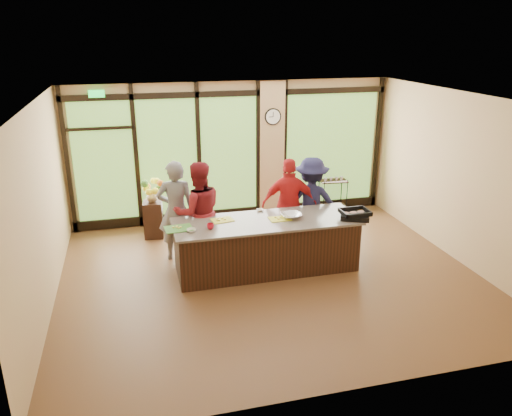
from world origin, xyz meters
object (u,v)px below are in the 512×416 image
island_base (266,246)px  cook_left (176,211)px  bar_cart (333,191)px  cook_right (311,202)px  flower_stand (154,219)px  roasting_pan (355,216)px

island_base → cook_left: cook_left is taller
island_base → bar_cart: 3.34m
island_base → cook_left: 1.75m
cook_right → flower_stand: (-2.93, 1.16, -0.50)m
flower_stand → bar_cart: bearing=14.0°
cook_left → flower_stand: cook_left is taller
roasting_pan → cook_left: bearing=-176.5°
roasting_pan → flower_stand: size_ratio=0.65×
flower_stand → roasting_pan: bearing=-27.0°
island_base → bar_cart: island_base is taller
roasting_pan → flower_stand: bearing=170.2°
cook_right → bar_cart: bearing=-109.8°
cook_left → roasting_pan: size_ratio=3.84×
island_base → roasting_pan: (1.50, -0.30, 0.52)m
island_base → cook_right: size_ratio=1.77×
island_base → cook_left: (-1.45, 0.85, 0.49)m
island_base → cook_right: bearing=36.3°
cook_right → roasting_pan: bearing=124.6°
cook_left → cook_right: size_ratio=1.06×
flower_stand → cook_right: bearing=-14.2°
bar_cart → roasting_pan: bearing=-99.5°
island_base → cook_right: cook_right is taller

